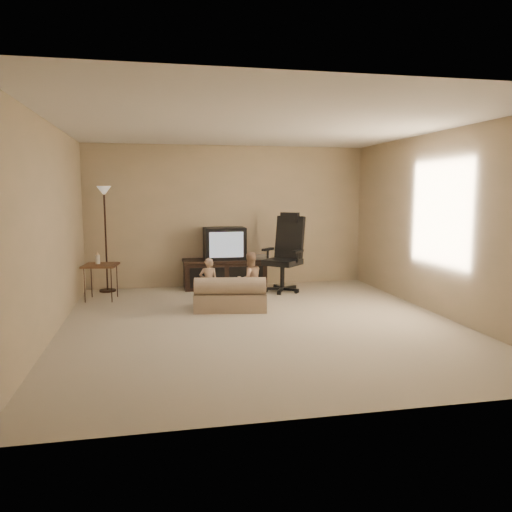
{
  "coord_description": "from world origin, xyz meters",
  "views": [
    {
      "loc": [
        -1.32,
        -6.14,
        1.68
      ],
      "look_at": [
        0.06,
        0.6,
        0.8
      ],
      "focal_mm": 35.0,
      "sensor_mm": 36.0,
      "label": 1
    }
  ],
  "objects": [
    {
      "name": "toddler_right",
      "position": [
        0.03,
        0.88,
        0.41
      ],
      "size": [
        0.43,
        0.3,
        0.82
      ],
      "primitive_type": "imported",
      "rotation": [
        0.0,
        0.0,
        3.35
      ],
      "color": "tan",
      "rests_on": "floor"
    },
    {
      "name": "floor_lamp",
      "position": [
        -2.12,
        2.55,
        1.3
      ],
      "size": [
        0.28,
        0.28,
        1.78
      ],
      "color": "black",
      "rests_on": "floor"
    },
    {
      "name": "office_chair",
      "position": [
        0.85,
        1.98,
        0.48
      ],
      "size": [
        0.87,
        0.87,
        1.34
      ],
      "rotation": [
        0.0,
        0.0,
        -0.76
      ],
      "color": "black",
      "rests_on": "floor"
    },
    {
      "name": "side_table",
      "position": [
        -2.15,
        1.89,
        0.54
      ],
      "size": [
        0.57,
        0.57,
        0.76
      ],
      "rotation": [
        0.0,
        0.0,
        -0.14
      ],
      "color": "brown",
      "rests_on": "floor"
    },
    {
      "name": "floor",
      "position": [
        0.0,
        0.0,
        0.0
      ],
      "size": [
        5.5,
        5.5,
        0.0
      ],
      "primitive_type": "plane",
      "color": "#B8AD92",
      "rests_on": "ground"
    },
    {
      "name": "room_shell",
      "position": [
        0.0,
        0.0,
        1.52
      ],
      "size": [
        5.5,
        5.5,
        5.5
      ],
      "color": "silver",
      "rests_on": "floor"
    },
    {
      "name": "child_sofa",
      "position": [
        -0.27,
        0.77,
        0.2
      ],
      "size": [
        1.09,
        0.73,
        0.5
      ],
      "rotation": [
        0.0,
        0.0,
        -0.16
      ],
      "color": "tan",
      "rests_on": "floor"
    },
    {
      "name": "toddler_left",
      "position": [
        -0.56,
        1.01,
        0.37
      ],
      "size": [
        0.28,
        0.21,
        0.73
      ],
      "primitive_type": "imported",
      "rotation": [
        0.0,
        0.0,
        3.1
      ],
      "color": "tan",
      "rests_on": "floor"
    },
    {
      "name": "tv_stand",
      "position": [
        -0.1,
        2.49,
        0.44
      ],
      "size": [
        1.5,
        0.55,
        1.07
      ],
      "rotation": [
        0.0,
        0.0,
        -0.0
      ],
      "color": "black",
      "rests_on": "floor"
    }
  ]
}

